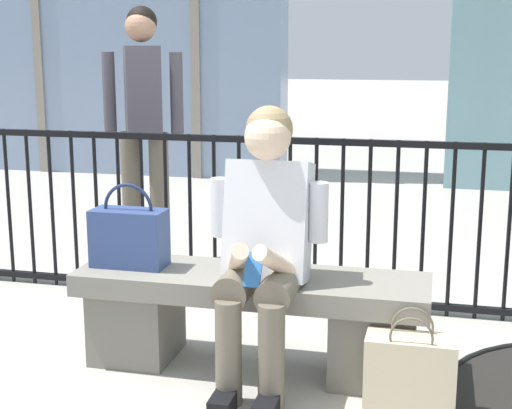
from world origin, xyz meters
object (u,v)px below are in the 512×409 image
seated_person_with_phone (264,239)px  bystander_at_railing (143,117)px  stone_bench (251,311)px  handbag_on_bench (129,236)px  shopping_bag (410,375)px

seated_person_with_phone → bystander_at_railing: 2.03m
seated_person_with_phone → bystander_at_railing: size_ratio=0.71×
stone_bench → seated_person_with_phone: (0.09, -0.13, 0.38)m
seated_person_with_phone → handbag_on_bench: (-0.67, 0.12, -0.06)m
stone_bench → handbag_on_bench: 0.66m
stone_bench → seated_person_with_phone: bearing=-55.0°
seated_person_with_phone → shopping_bag: size_ratio=2.80×
shopping_bag → bystander_at_railing: bearing=135.9°
handbag_on_bench → bystander_at_railing: (-0.52, 1.49, 0.41)m
shopping_bag → bystander_at_railing: 2.68m
stone_bench → bystander_at_railing: bystander_at_railing is taller
stone_bench → handbag_on_bench: bearing=-179.0°
seated_person_with_phone → shopping_bag: seated_person_with_phone is taller
bystander_at_railing → handbag_on_bench: bearing=-70.9°
handbag_on_bench → stone_bench: bearing=1.0°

